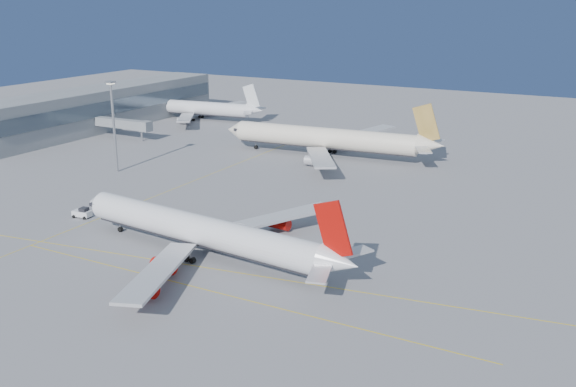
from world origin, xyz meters
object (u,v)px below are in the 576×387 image
(pushback_tug, at_px, (82,213))
(airliner_virgin, at_px, (205,232))
(light_mast, at_px, (113,119))
(airliner_etihad, at_px, (329,139))
(airliner_third, at_px, (197,108))

(pushback_tug, bearing_deg, airliner_virgin, -15.19)
(airliner_virgin, height_order, light_mast, light_mast)
(airliner_etihad, distance_m, pushback_tug, 82.20)
(airliner_virgin, distance_m, pushback_tug, 37.71)
(pushback_tug, relative_size, light_mast, 0.17)
(pushback_tug, bearing_deg, light_mast, 114.92)
(airliner_etihad, bearing_deg, airliner_third, 151.49)
(airliner_third, relative_size, pushback_tug, 13.34)
(airliner_third, bearing_deg, airliner_virgin, -60.29)
(airliner_virgin, relative_size, light_mast, 2.58)
(airliner_third, height_order, light_mast, light_mast)
(light_mast, bearing_deg, airliner_third, 110.51)
(airliner_virgin, relative_size, airliner_third, 1.13)
(airliner_virgin, bearing_deg, airliner_third, 132.56)
(airliner_virgin, xyz_separation_m, airliner_etihad, (-13.73, 83.94, 0.74))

